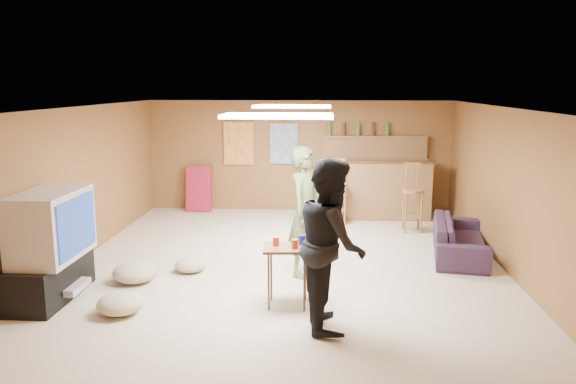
# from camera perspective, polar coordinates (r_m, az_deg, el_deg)

# --- Properties ---
(ground) EXTENTS (7.00, 7.00, 0.00)m
(ground) POSITION_cam_1_polar(r_m,az_deg,el_deg) (8.04, -0.09, -7.28)
(ground) COLOR #BDA890
(ground) RESTS_ON ground
(ceiling) EXTENTS (6.00, 7.00, 0.02)m
(ceiling) POSITION_cam_1_polar(r_m,az_deg,el_deg) (7.65, -0.10, 8.58)
(ceiling) COLOR silver
(ceiling) RESTS_ON ground
(wall_back) EXTENTS (6.00, 0.02, 2.20)m
(wall_back) POSITION_cam_1_polar(r_m,az_deg,el_deg) (11.23, 1.11, 3.67)
(wall_back) COLOR brown
(wall_back) RESTS_ON ground
(wall_front) EXTENTS (6.00, 0.02, 2.20)m
(wall_front) POSITION_cam_1_polar(r_m,az_deg,el_deg) (4.39, -3.20, -7.82)
(wall_front) COLOR brown
(wall_front) RESTS_ON ground
(wall_left) EXTENTS (0.02, 7.00, 2.20)m
(wall_left) POSITION_cam_1_polar(r_m,az_deg,el_deg) (8.51, -20.68, 0.66)
(wall_left) COLOR brown
(wall_left) RESTS_ON ground
(wall_right) EXTENTS (0.02, 7.00, 2.20)m
(wall_right) POSITION_cam_1_polar(r_m,az_deg,el_deg) (8.14, 21.47, 0.17)
(wall_right) COLOR brown
(wall_right) RESTS_ON ground
(tv_stand) EXTENTS (0.55, 1.30, 0.50)m
(tv_stand) POSITION_cam_1_polar(r_m,az_deg,el_deg) (7.28, -23.06, -8.07)
(tv_stand) COLOR black
(tv_stand) RESTS_ON ground
(dvd_box) EXTENTS (0.35, 0.50, 0.08)m
(dvd_box) POSITION_cam_1_polar(r_m,az_deg,el_deg) (7.22, -21.43, -8.95)
(dvd_box) COLOR #B2B2B7
(dvd_box) RESTS_ON tv_stand
(tv_body) EXTENTS (0.60, 1.10, 0.80)m
(tv_body) POSITION_cam_1_polar(r_m,az_deg,el_deg) (7.08, -22.95, -3.12)
(tv_body) COLOR #B2B2B7
(tv_body) RESTS_ON tv_stand
(tv_screen) EXTENTS (0.02, 0.95, 0.65)m
(tv_screen) POSITION_cam_1_polar(r_m,az_deg,el_deg) (6.95, -20.66, -3.21)
(tv_screen) COLOR navy
(tv_screen) RESTS_ON tv_body
(bar_counter) EXTENTS (2.00, 0.60, 1.10)m
(bar_counter) POSITION_cam_1_polar(r_m,az_deg,el_deg) (10.80, 8.93, 0.30)
(bar_counter) COLOR brown
(bar_counter) RESTS_ON ground
(bar_lip) EXTENTS (2.10, 0.12, 0.05)m
(bar_lip) POSITION_cam_1_polar(r_m,az_deg,el_deg) (10.47, 9.14, 3.01)
(bar_lip) COLOR #402614
(bar_lip) RESTS_ON bar_counter
(bar_shelf) EXTENTS (2.00, 0.18, 0.05)m
(bar_shelf) POSITION_cam_1_polar(r_m,az_deg,el_deg) (11.12, 8.87, 5.54)
(bar_shelf) COLOR brown
(bar_shelf) RESTS_ON bar_backing
(bar_backing) EXTENTS (2.00, 0.14, 0.60)m
(bar_backing) POSITION_cam_1_polar(r_m,az_deg,el_deg) (11.17, 8.82, 4.02)
(bar_backing) COLOR brown
(bar_backing) RESTS_ON bar_counter
(poster_left) EXTENTS (0.60, 0.03, 0.85)m
(poster_left) POSITION_cam_1_polar(r_m,az_deg,el_deg) (11.28, -5.02, 4.94)
(poster_left) COLOR #BF3F26
(poster_left) RESTS_ON wall_back
(poster_right) EXTENTS (0.55, 0.03, 0.80)m
(poster_right) POSITION_cam_1_polar(r_m,az_deg,el_deg) (11.18, -0.44, 4.93)
(poster_right) COLOR #334C99
(poster_right) RESTS_ON wall_back
(folding_chair_stack) EXTENTS (0.50, 0.26, 0.91)m
(folding_chair_stack) POSITION_cam_1_polar(r_m,az_deg,el_deg) (11.40, -9.05, 0.34)
(folding_chair_stack) COLOR maroon
(folding_chair_stack) RESTS_ON ground
(ceiling_panel_front) EXTENTS (1.20, 0.60, 0.04)m
(ceiling_panel_front) POSITION_cam_1_polar(r_m,az_deg,el_deg) (6.16, -1.05, 7.74)
(ceiling_panel_front) COLOR white
(ceiling_panel_front) RESTS_ON ceiling
(ceiling_panel_back) EXTENTS (1.20, 0.60, 0.04)m
(ceiling_panel_back) POSITION_cam_1_polar(r_m,az_deg,el_deg) (8.85, 0.43, 8.69)
(ceiling_panel_back) COLOR white
(ceiling_panel_back) RESTS_ON ceiling
(person_olive) EXTENTS (0.63, 0.74, 1.72)m
(person_olive) POSITION_cam_1_polar(r_m,az_deg,el_deg) (7.39, 1.80, -1.99)
(person_olive) COLOR #59673C
(person_olive) RESTS_ON ground
(person_black) EXTENTS (0.77, 0.94, 1.79)m
(person_black) POSITION_cam_1_polar(r_m,az_deg,el_deg) (5.82, 4.43, -5.25)
(person_black) COLOR black
(person_black) RESTS_ON ground
(sofa) EXTENTS (1.02, 1.94, 0.54)m
(sofa) POSITION_cam_1_polar(r_m,az_deg,el_deg) (8.73, 17.06, -4.46)
(sofa) COLOR black
(sofa) RESTS_ON ground
(tray_table) EXTENTS (0.57, 0.47, 0.70)m
(tray_table) POSITION_cam_1_polar(r_m,az_deg,el_deg) (6.47, -0.06, -8.56)
(tray_table) COLOR #402614
(tray_table) RESTS_ON ground
(cup_red_near) EXTENTS (0.10, 0.10, 0.10)m
(cup_red_near) POSITION_cam_1_polar(r_m,az_deg,el_deg) (6.39, -1.22, -5.03)
(cup_red_near) COLOR red
(cup_red_near) RESTS_ON tray_table
(cup_red_far) EXTENTS (0.08, 0.08, 0.10)m
(cup_red_far) POSITION_cam_1_polar(r_m,az_deg,el_deg) (6.29, 0.70, -5.29)
(cup_red_far) COLOR red
(cup_red_far) RESTS_ON tray_table
(cup_blue) EXTENTS (0.11, 0.11, 0.11)m
(cup_blue) POSITION_cam_1_polar(r_m,az_deg,el_deg) (6.43, 1.44, -4.88)
(cup_blue) COLOR navy
(cup_blue) RESTS_ON tray_table
(bar_stool_left) EXTENTS (0.35, 0.35, 1.06)m
(bar_stool_left) POSITION_cam_1_polar(r_m,az_deg,el_deg) (10.24, 5.08, -0.31)
(bar_stool_left) COLOR brown
(bar_stool_left) RESTS_ON ground
(bar_stool_right) EXTENTS (0.44, 0.44, 1.15)m
(bar_stool_right) POSITION_cam_1_polar(r_m,az_deg,el_deg) (9.86, 12.56, -0.68)
(bar_stool_right) COLOR brown
(bar_stool_right) RESTS_ON ground
(cushion_near_tv) EXTENTS (0.67, 0.67, 0.26)m
(cushion_near_tv) POSITION_cam_1_polar(r_m,az_deg,el_deg) (7.56, -15.28, -7.86)
(cushion_near_tv) COLOR tan
(cushion_near_tv) RESTS_ON ground
(cushion_mid) EXTENTS (0.46, 0.46, 0.19)m
(cushion_mid) POSITION_cam_1_polar(r_m,az_deg,el_deg) (7.80, -9.89, -7.29)
(cushion_mid) COLOR tan
(cushion_mid) RESTS_ON ground
(cushion_far) EXTENTS (0.66, 0.66, 0.23)m
(cushion_far) POSITION_cam_1_polar(r_m,az_deg,el_deg) (6.61, -16.68, -10.80)
(cushion_far) COLOR tan
(cushion_far) RESTS_ON ground
(bottle_row) EXTENTS (1.20, 0.08, 0.26)m
(bottle_row) POSITION_cam_1_polar(r_m,az_deg,el_deg) (11.06, 7.14, 6.37)
(bottle_row) COLOR #3F7233
(bottle_row) RESTS_ON bar_shelf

